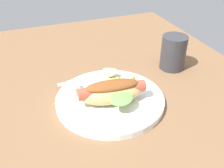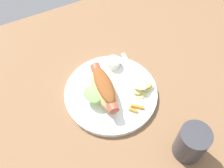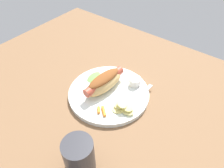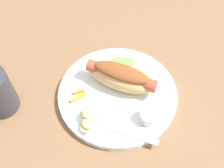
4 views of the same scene
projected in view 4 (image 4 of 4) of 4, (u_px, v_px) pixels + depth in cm
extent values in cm
cube|color=brown|center=(114.00, 101.00, 62.73)|extent=(120.00, 90.00, 1.80)
cylinder|color=white|center=(118.00, 94.00, 61.90)|extent=(27.52, 27.52, 1.60)
ellipsoid|color=tan|center=(121.00, 78.00, 60.24)|extent=(7.51, 15.95, 5.28)
cylinder|color=#B24733|center=(121.00, 76.00, 59.49)|extent=(4.62, 16.67, 2.93)
ellipsoid|color=brown|center=(121.00, 72.00, 58.42)|extent=(5.79, 13.50, 2.19)
ellipsoid|color=#6BB74C|center=(121.00, 61.00, 61.79)|extent=(5.77, 6.92, 1.78)
cylinder|color=white|center=(150.00, 116.00, 55.90)|extent=(4.21, 4.21, 2.78)
cube|color=silver|center=(115.00, 130.00, 55.42)|extent=(1.83, 12.15, 0.40)
cube|color=silver|center=(150.00, 143.00, 53.67)|extent=(0.47, 3.21, 0.40)
cube|color=silver|center=(151.00, 141.00, 53.92)|extent=(0.47, 3.21, 0.40)
cube|color=silver|center=(151.00, 139.00, 54.17)|extent=(0.47, 3.21, 0.40)
cube|color=silver|center=(118.00, 122.00, 56.42)|extent=(2.22, 15.35, 0.36)
ellipsoid|color=#D8CD79|center=(88.00, 113.00, 57.68)|extent=(5.13, 5.22, 0.50)
ellipsoid|color=#D8CD79|center=(88.00, 124.00, 55.58)|extent=(4.51, 3.31, 1.07)
ellipsoid|color=#D8CD79|center=(93.00, 111.00, 57.07)|extent=(4.73, 4.73, 0.80)
ellipsoid|color=#D8CD79|center=(89.00, 122.00, 54.69)|extent=(3.48, 3.28, 1.07)
ellipsoid|color=#D8CD79|center=(92.00, 112.00, 55.53)|extent=(5.14, 5.03, 0.94)
cylinder|color=orange|center=(78.00, 97.00, 59.77)|extent=(3.58, 3.21, 0.99)
cylinder|color=orange|center=(78.00, 91.00, 60.78)|extent=(2.30, 2.47, 0.92)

